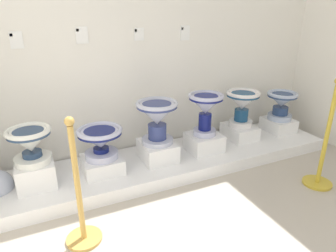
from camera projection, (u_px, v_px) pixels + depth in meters
wall_back at (163, 4)px, 3.02m from camera, size 4.08×0.06×3.25m
display_platform at (180, 159)px, 3.22m from camera, size 3.43×0.77×0.13m
plinth_block_rightmost at (36, 174)px, 2.60m from camera, size 0.31×0.33×0.22m
antique_toilet_rightmost at (30, 142)px, 2.49m from camera, size 0.36×0.36×0.31m
plinth_block_pale_glazed at (103, 164)px, 2.84m from camera, size 0.36×0.35×0.14m
antique_toilet_pale_glazed at (100, 139)px, 2.75m from camera, size 0.41×0.41×0.30m
plinth_block_central_ornate at (158, 151)px, 3.06m from camera, size 0.33×0.39×0.19m
antique_toilet_central_ornate at (157, 116)px, 2.93m from camera, size 0.41×0.41×0.43m
plinth_block_tall_cobalt at (204, 142)px, 3.26m from camera, size 0.35×0.33×0.18m
antique_toilet_tall_cobalt at (206, 106)px, 3.11m from camera, size 0.37×0.37×0.45m
plinth_block_squat_floral at (240, 131)px, 3.58m from camera, size 0.31×0.38×0.15m
antique_toilet_squat_floral at (242, 103)px, 3.45m from camera, size 0.39×0.39×0.42m
plinth_block_leftmost at (278, 125)px, 3.79m from camera, size 0.32×0.35×0.15m
antique_toilet_leftmost at (281, 102)px, 3.68m from camera, size 0.37×0.37×0.35m
info_placard_first at (16, 40)px, 2.56m from camera, size 0.11×0.01×0.14m
info_placard_second at (82, 35)px, 2.76m from camera, size 0.11×0.01×0.15m
info_placard_third at (139, 34)px, 2.98m from camera, size 0.10×0.01×0.12m
info_placard_fourth at (185, 33)px, 3.19m from camera, size 0.11×0.01×0.15m
stanchion_post_near_left at (80, 208)px, 2.09m from camera, size 0.26×0.26×0.96m
stanchion_post_near_right at (323, 156)px, 2.78m from camera, size 0.27×0.27×1.04m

